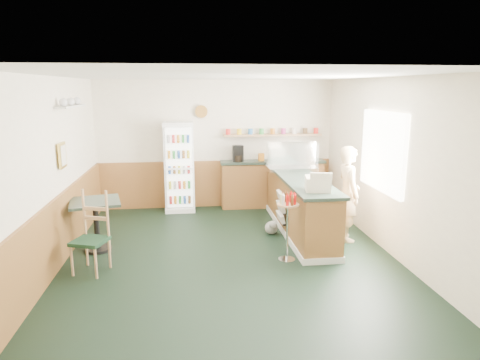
{
  "coord_description": "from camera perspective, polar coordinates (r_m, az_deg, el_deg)",
  "views": [
    {
      "loc": [
        -0.56,
        -6.07,
        2.54
      ],
      "look_at": [
        0.23,
        0.6,
        1.08
      ],
      "focal_mm": 32.0,
      "sensor_mm": 36.0,
      "label": 1
    }
  ],
  "objects": [
    {
      "name": "ground",
      "position": [
        6.6,
        -1.4,
        -10.38
      ],
      "size": [
        6.0,
        6.0,
        0.0
      ],
      "primitive_type": "plane",
      "color": "black",
      "rests_on": "ground"
    },
    {
      "name": "room_envelope",
      "position": [
        6.89,
        -3.93,
        3.72
      ],
      "size": [
        5.04,
        6.02,
        2.72
      ],
      "color": "white",
      "rests_on": "ground"
    },
    {
      "name": "service_counter",
      "position": [
        7.68,
        7.9,
        -3.58
      ],
      "size": [
        0.68,
        3.01,
        1.01
      ],
      "color": "#935C2F",
      "rests_on": "ground"
    },
    {
      "name": "back_counter",
      "position": [
        9.26,
        4.27,
        -0.21
      ],
      "size": [
        2.24,
        0.42,
        1.69
      ],
      "color": "#935C2F",
      "rests_on": "ground"
    },
    {
      "name": "drinks_fridge",
      "position": [
        8.96,
        -8.1,
        1.73
      ],
      "size": [
        0.61,
        0.53,
        1.85
      ],
      "color": "white",
      "rests_on": "ground"
    },
    {
      "name": "display_case",
      "position": [
        8.12,
        6.93,
        3.15
      ],
      "size": [
        0.92,
        0.48,
        0.52
      ],
      "color": "silver",
      "rests_on": "service_counter"
    },
    {
      "name": "cash_register",
      "position": [
        6.57,
        10.31,
        -0.49
      ],
      "size": [
        0.43,
        0.44,
        0.21
      ],
      "primitive_type": "cube",
      "rotation": [
        0.0,
        0.0,
        -0.19
      ],
      "color": "beige",
      "rests_on": "service_counter"
    },
    {
      "name": "shopkeeper",
      "position": [
        7.37,
        14.19,
        -1.78
      ],
      "size": [
        0.4,
        0.54,
        1.6
      ],
      "primitive_type": "imported",
      "rotation": [
        0.0,
        0.0,
        1.59
      ],
      "color": "tan",
      "rests_on": "ground"
    },
    {
      "name": "condiment_stand",
      "position": [
        6.34,
        6.38,
        -4.76
      ],
      "size": [
        0.33,
        0.33,
        1.02
      ],
      "rotation": [
        0.0,
        0.0,
        0.21
      ],
      "color": "silver",
      "rests_on": "ground"
    },
    {
      "name": "newspaper_rack",
      "position": [
        7.48,
        5.49,
        -3.66
      ],
      "size": [
        0.09,
        0.46,
        0.54
      ],
      "color": "black",
      "rests_on": "ground"
    },
    {
      "name": "cafe_table",
      "position": [
        7.09,
        -18.67,
        -4.51
      ],
      "size": [
        0.88,
        0.88,
        0.82
      ],
      "rotation": [
        0.0,
        0.0,
        0.22
      ],
      "color": "black",
      "rests_on": "ground"
    },
    {
      "name": "cafe_chair",
      "position": [
        6.38,
        -19.3,
        -6.23
      ],
      "size": [
        0.54,
        0.55,
        1.14
      ],
      "rotation": [
        0.0,
        0.0,
        -0.34
      ],
      "color": "black",
      "rests_on": "ground"
    },
    {
      "name": "dog_doorstop",
      "position": [
        7.59,
        4.24,
        -6.3
      ],
      "size": [
        0.23,
        0.3,
        0.28
      ],
      "rotation": [
        0.0,
        0.0,
        -0.2
      ],
      "color": "gray",
      "rests_on": "ground"
    }
  ]
}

